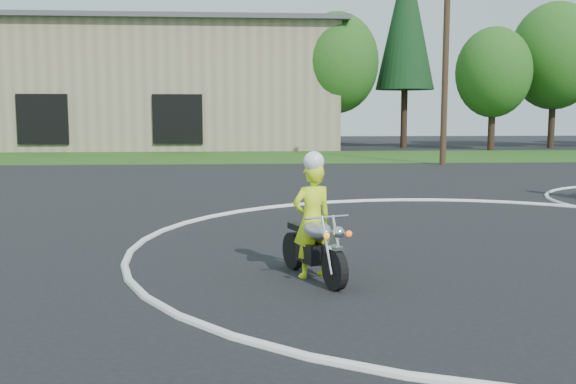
{
  "coord_description": "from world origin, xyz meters",
  "views": [
    {
      "loc": [
        -4.14,
        -7.57,
        2.27
      ],
      "look_at": [
        -3.44,
        2.1,
        1.1
      ],
      "focal_mm": 40.0,
      "sensor_mm": 36.0,
      "label": 1
    }
  ],
  "objects": [
    {
      "name": "warehouse",
      "position": [
        -18.0,
        39.99,
        4.16
      ],
      "size": [
        41.0,
        17.0,
        8.3
      ],
      "color": "tan",
      "rests_on": "ground"
    },
    {
      "name": "primary_motorcycle",
      "position": [
        -3.15,
        1.07,
        0.46
      ],
      "size": [
        0.82,
        1.74,
        0.96
      ],
      "rotation": [
        0.0,
        0.0,
        0.36
      ],
      "color": "black",
      "rests_on": "ground"
    },
    {
      "name": "rider_primary_grp",
      "position": [
        -3.17,
        1.2,
        0.86
      ],
      "size": [
        0.68,
        0.57,
        1.78
      ],
      "rotation": [
        0.0,
        0.0,
        0.36
      ],
      "color": "#D9FD1A",
      "rests_on": "ground"
    },
    {
      "name": "ground",
      "position": [
        0.0,
        0.0,
        0.0
      ],
      "size": [
        120.0,
        120.0,
        0.0
      ],
      "primitive_type": "plane",
      "color": "black",
      "rests_on": "ground"
    },
    {
      "name": "utility_poles",
      "position": [
        5.0,
        21.0,
        5.2
      ],
      "size": [
        41.6,
        1.12,
        10.0
      ],
      "color": "#473321",
      "rests_on": "ground"
    },
    {
      "name": "treeline",
      "position": [
        14.78,
        34.61,
        6.62
      ],
      "size": [
        38.2,
        8.1,
        14.52
      ],
      "color": "#382619",
      "rests_on": "ground"
    },
    {
      "name": "grass_strip",
      "position": [
        0.0,
        27.0,
        0.01
      ],
      "size": [
        120.0,
        10.0,
        0.02
      ],
      "primitive_type": "cube",
      "color": "#1E4714",
      "rests_on": "ground"
    },
    {
      "name": "course_markings",
      "position": [
        2.17,
        4.35,
        0.01
      ],
      "size": [
        19.05,
        19.05,
        0.12
      ],
      "color": "silver",
      "rests_on": "ground"
    }
  ]
}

